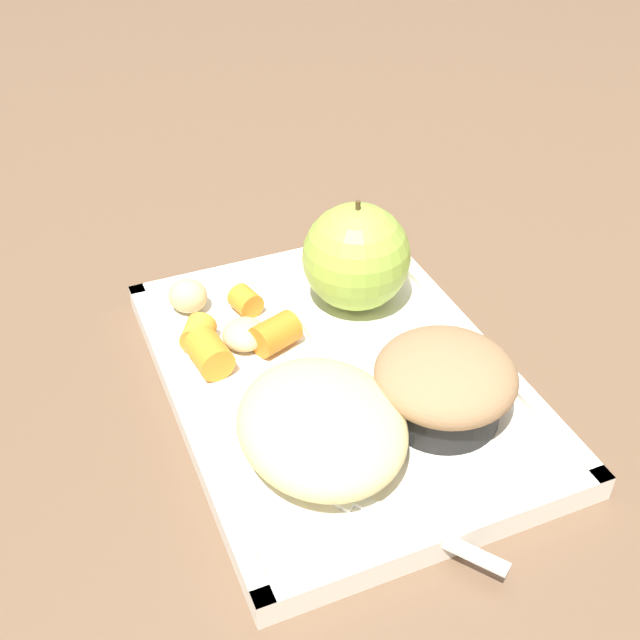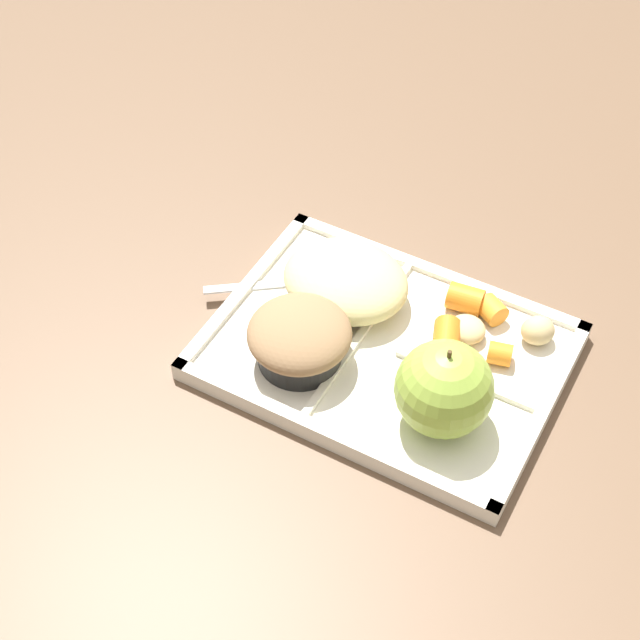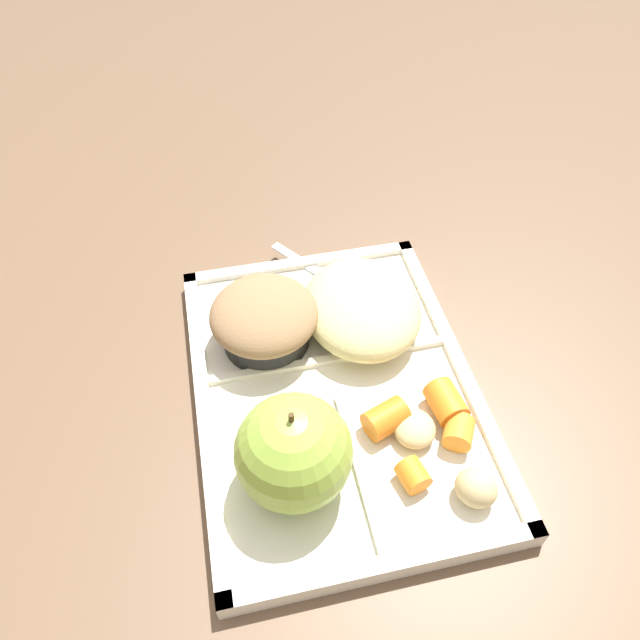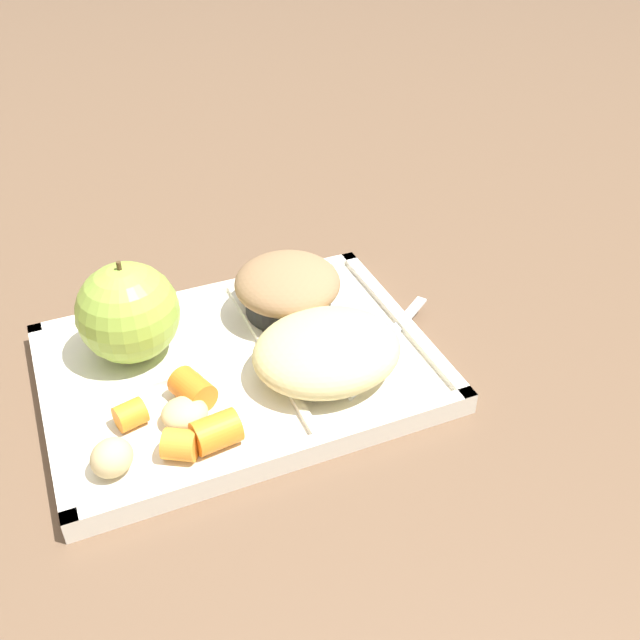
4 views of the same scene
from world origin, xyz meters
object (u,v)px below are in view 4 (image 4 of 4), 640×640
at_px(green_apple, 128,313).
at_px(plastic_fork, 379,350).
at_px(bran_muffin, 288,289).
at_px(lunch_tray, 240,369).

distance_m(green_apple, plastic_fork, 0.20).
xyz_separation_m(green_apple, bran_muffin, (0.13, -0.00, -0.01)).
height_order(lunch_tray, plastic_fork, lunch_tray).
relative_size(green_apple, bran_muffin, 0.97).
bearing_deg(bran_muffin, lunch_tray, -142.28).
bearing_deg(lunch_tray, green_apple, 147.53).
distance_m(lunch_tray, green_apple, 0.10).
height_order(green_apple, bran_muffin, green_apple).
xyz_separation_m(bran_muffin, plastic_fork, (0.05, -0.08, -0.03)).
bearing_deg(plastic_fork, green_apple, 157.35).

